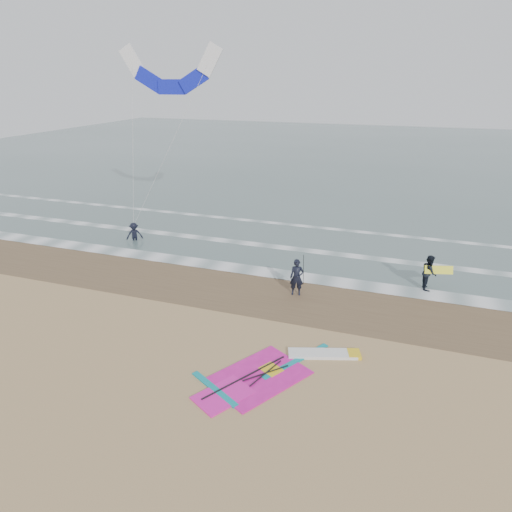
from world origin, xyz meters
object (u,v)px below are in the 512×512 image
(windsurf_rig, at_px, (277,371))
(surf_kite, at_px, (171,74))
(person_standing, at_px, (297,277))
(person_wading, at_px, (134,229))
(person_walking, at_px, (429,272))

(windsurf_rig, relative_size, surf_kite, 0.52)
(person_standing, height_order, person_wading, person_standing)
(person_standing, height_order, person_walking, person_standing)
(windsurf_rig, bearing_deg, person_wading, 140.79)
(windsurf_rig, relative_size, person_walking, 3.16)
(windsurf_rig, height_order, person_standing, person_standing)
(windsurf_rig, distance_m, person_walking, 10.03)
(person_walking, relative_size, person_wading, 1.12)
(person_standing, bearing_deg, surf_kite, 135.43)
(windsurf_rig, bearing_deg, person_walking, 60.65)
(windsurf_rig, relative_size, person_wading, 3.54)
(person_standing, relative_size, person_wading, 1.14)
(person_wading, distance_m, surf_kite, 9.37)
(person_walking, height_order, person_wading, person_walking)
(surf_kite, bearing_deg, windsurf_rig, -49.98)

